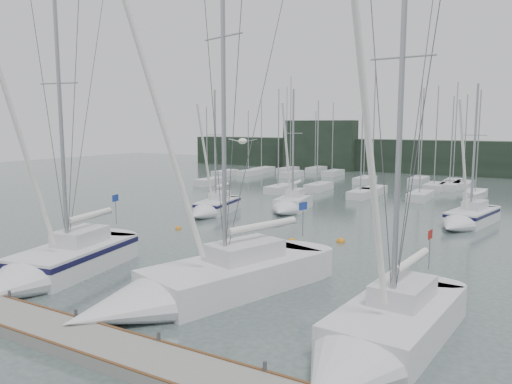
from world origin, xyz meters
TOP-DOWN VIEW (x-y plane):
  - ground at (0.00, 0.00)m, footprint 160.00×160.00m
  - dock at (0.00, -5.00)m, footprint 24.00×2.00m
  - far_treeline at (0.00, 62.00)m, footprint 90.00×4.00m
  - far_building_left at (-20.00, 60.00)m, footprint 12.00×3.00m
  - mast_forest at (-5.36, 44.26)m, footprint 56.48×27.81m
  - sailboat_near_left at (-7.61, -1.00)m, footprint 4.97×10.43m
  - sailboat_near_center at (-0.08, 0.00)m, footprint 6.99×12.64m
  - sailboat_near_right at (8.25, -0.96)m, footprint 3.84×10.14m
  - sailboat_mid_a at (-11.15, 17.26)m, footprint 3.52×7.42m
  - sailboat_mid_b at (-6.19, 21.69)m, footprint 3.50×7.04m
  - sailboat_mid_d at (7.66, 22.66)m, footprint 3.84×8.06m
  - buoy_a at (-1.02, 11.79)m, footprint 0.62×0.62m
  - buoy_b at (1.55, 13.58)m, footprint 0.55×0.55m
  - buoy_c at (-9.88, 11.42)m, footprint 0.43×0.43m
  - seagull at (3.55, -1.30)m, footprint 1.03×0.48m

SIDE VIEW (x-z plane):
  - ground at x=0.00m, z-range 0.00..0.00m
  - buoy_a at x=-1.02m, z-range -0.31..0.31m
  - buoy_b at x=1.55m, z-range -0.28..0.28m
  - buoy_c at x=-9.88m, z-range -0.22..0.22m
  - dock at x=0.00m, z-range 0.00..0.40m
  - mast_forest at x=-5.36m, z-range -6.58..7.52m
  - sailboat_mid_b at x=-6.19m, z-range -5.01..6.08m
  - sailboat_mid_a at x=-11.15m, z-range -4.92..5.99m
  - sailboat_mid_d at x=7.66m, z-range -5.01..6.09m
  - sailboat_near_right at x=8.25m, z-range -7.50..8.67m
  - sailboat_near_center at x=-0.08m, z-range -8.78..10.03m
  - sailboat_near_left at x=-7.61m, z-range -7.28..8.57m
  - far_treeline at x=0.00m, z-range 0.00..5.00m
  - far_building_left at x=-20.00m, z-range 0.00..8.00m
  - seagull at x=3.55m, z-range 6.77..6.97m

